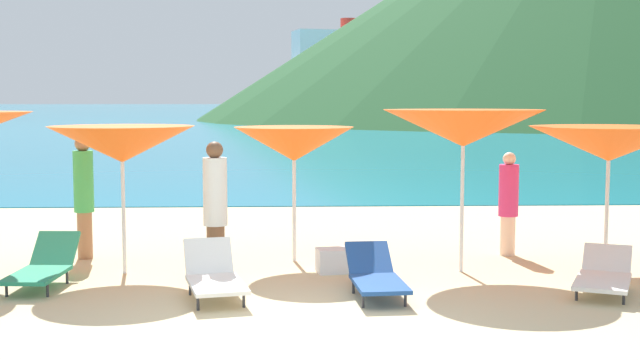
{
  "coord_description": "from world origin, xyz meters",
  "views": [
    {
      "loc": [
        0.02,
        -8.59,
        2.44
      ],
      "look_at": [
        0.5,
        4.3,
        1.2
      ],
      "focal_mm": 47.01,
      "sensor_mm": 36.0,
      "label": 1
    }
  ],
  "objects_px": {
    "umbrella_2": "(294,144)",
    "beachgoer_0": "(84,193)",
    "lounge_chair_3": "(43,266)",
    "beachgoer_4": "(508,201)",
    "cooler_box": "(335,261)",
    "umbrella_4": "(609,144)",
    "umbrella_3": "(463,128)",
    "lounge_chair_2": "(214,276)",
    "lounge_chair_1": "(376,275)",
    "beachgoer_3": "(215,205)",
    "umbrella_1": "(122,144)",
    "cruise_ship": "(374,75)",
    "lounge_chair_0": "(604,275)"
  },
  "relations": [
    {
      "from": "umbrella_1",
      "to": "cruise_ship",
      "type": "distance_m",
      "value": 190.72
    },
    {
      "from": "umbrella_2",
      "to": "beachgoer_3",
      "type": "xyz_separation_m",
      "value": [
        -1.09,
        -1.08,
        -0.77
      ]
    },
    {
      "from": "umbrella_4",
      "to": "beachgoer_0",
      "type": "xyz_separation_m",
      "value": [
        -7.73,
        1.06,
        -0.78
      ]
    },
    {
      "from": "lounge_chair_1",
      "to": "cooler_box",
      "type": "height_order",
      "value": "lounge_chair_1"
    },
    {
      "from": "umbrella_4",
      "to": "beachgoer_0",
      "type": "height_order",
      "value": "umbrella_4"
    },
    {
      "from": "umbrella_4",
      "to": "beachgoer_0",
      "type": "bearing_deg",
      "value": 172.22
    },
    {
      "from": "beachgoer_0",
      "to": "cooler_box",
      "type": "distance_m",
      "value": 4.06
    },
    {
      "from": "umbrella_4",
      "to": "lounge_chair_3",
      "type": "xyz_separation_m",
      "value": [
        -7.81,
        -0.89,
        -1.54
      ]
    },
    {
      "from": "lounge_chair_3",
      "to": "cruise_ship",
      "type": "xyz_separation_m",
      "value": [
        23.6,
        190.07,
        8.0
      ]
    },
    {
      "from": "umbrella_2",
      "to": "umbrella_3",
      "type": "height_order",
      "value": "umbrella_3"
    },
    {
      "from": "umbrella_3",
      "to": "umbrella_4",
      "type": "height_order",
      "value": "umbrella_3"
    },
    {
      "from": "lounge_chair_2",
      "to": "beachgoer_4",
      "type": "relative_size",
      "value": 0.94
    },
    {
      "from": "lounge_chair_1",
      "to": "beachgoer_4",
      "type": "relative_size",
      "value": 0.98
    },
    {
      "from": "lounge_chair_0",
      "to": "lounge_chair_1",
      "type": "bearing_deg",
      "value": -154.08
    },
    {
      "from": "umbrella_4",
      "to": "beachgoer_0",
      "type": "relative_size",
      "value": 1.32
    },
    {
      "from": "lounge_chair_2",
      "to": "cooler_box",
      "type": "xyz_separation_m",
      "value": [
        1.57,
        1.49,
        -0.11
      ]
    },
    {
      "from": "lounge_chair_2",
      "to": "cooler_box",
      "type": "relative_size",
      "value": 3.05
    },
    {
      "from": "lounge_chair_1",
      "to": "beachgoer_4",
      "type": "height_order",
      "value": "beachgoer_4"
    },
    {
      "from": "umbrella_4",
      "to": "beachgoer_4",
      "type": "height_order",
      "value": "umbrella_4"
    },
    {
      "from": "beachgoer_0",
      "to": "cruise_ship",
      "type": "relative_size",
      "value": 0.04
    },
    {
      "from": "umbrella_3",
      "to": "lounge_chair_2",
      "type": "xyz_separation_m",
      "value": [
        -3.37,
        -1.47,
        -1.76
      ]
    },
    {
      "from": "lounge_chair_2",
      "to": "lounge_chair_3",
      "type": "xyz_separation_m",
      "value": [
        -2.3,
        0.74,
        -0.01
      ]
    },
    {
      "from": "cooler_box",
      "to": "cruise_ship",
      "type": "relative_size",
      "value": 0.01
    },
    {
      "from": "umbrella_4",
      "to": "lounge_chair_2",
      "type": "distance_m",
      "value": 5.95
    },
    {
      "from": "umbrella_4",
      "to": "cooler_box",
      "type": "xyz_separation_m",
      "value": [
        -3.94,
        -0.14,
        -1.64
      ]
    },
    {
      "from": "lounge_chair_3",
      "to": "beachgoer_4",
      "type": "xyz_separation_m",
      "value": [
        6.66,
        1.97,
        0.59
      ]
    },
    {
      "from": "umbrella_4",
      "to": "beachgoer_4",
      "type": "distance_m",
      "value": 1.84
    },
    {
      "from": "umbrella_1",
      "to": "cooler_box",
      "type": "height_order",
      "value": "umbrella_1"
    },
    {
      "from": "umbrella_2",
      "to": "lounge_chair_2",
      "type": "distance_m",
      "value": 2.95
    },
    {
      "from": "lounge_chair_0",
      "to": "lounge_chair_3",
      "type": "relative_size",
      "value": 1.05
    },
    {
      "from": "umbrella_1",
      "to": "beachgoer_3",
      "type": "relative_size",
      "value": 1.2
    },
    {
      "from": "beachgoer_3",
      "to": "lounge_chair_2",
      "type": "bearing_deg",
      "value": -78.91
    },
    {
      "from": "umbrella_2",
      "to": "beachgoer_0",
      "type": "bearing_deg",
      "value": 173.96
    },
    {
      "from": "umbrella_4",
      "to": "beachgoer_3",
      "type": "distance_m",
      "value": 5.67
    },
    {
      "from": "umbrella_4",
      "to": "cooler_box",
      "type": "bearing_deg",
      "value": -178.0
    },
    {
      "from": "lounge_chair_2",
      "to": "beachgoer_0",
      "type": "xyz_separation_m",
      "value": [
        -2.22,
        2.68,
        0.75
      ]
    },
    {
      "from": "lounge_chair_1",
      "to": "cruise_ship",
      "type": "xyz_separation_m",
      "value": [
        19.3,
        190.76,
        8.01
      ]
    },
    {
      "from": "umbrella_4",
      "to": "cooler_box",
      "type": "height_order",
      "value": "umbrella_4"
    },
    {
      "from": "umbrella_4",
      "to": "beachgoer_4",
      "type": "bearing_deg",
      "value": 136.8
    },
    {
      "from": "umbrella_2",
      "to": "beachgoer_4",
      "type": "bearing_deg",
      "value": 6.18
    },
    {
      "from": "lounge_chair_2",
      "to": "umbrella_2",
      "type": "bearing_deg",
      "value": 53.52
    },
    {
      "from": "umbrella_1",
      "to": "umbrella_4",
      "type": "bearing_deg",
      "value": 0.62
    },
    {
      "from": "lounge_chair_3",
      "to": "cooler_box",
      "type": "bearing_deg",
      "value": 14.2
    },
    {
      "from": "umbrella_2",
      "to": "beachgoer_0",
      "type": "relative_size",
      "value": 1.08
    },
    {
      "from": "umbrella_3",
      "to": "beachgoer_0",
      "type": "xyz_separation_m",
      "value": [
        -5.59,
        1.21,
        -1.02
      ]
    },
    {
      "from": "lounge_chair_2",
      "to": "umbrella_4",
      "type": "bearing_deg",
      "value": 3.19
    },
    {
      "from": "umbrella_4",
      "to": "beachgoer_3",
      "type": "xyz_separation_m",
      "value": [
        -5.6,
        -0.36,
        -0.81
      ]
    },
    {
      "from": "umbrella_2",
      "to": "cruise_ship",
      "type": "relative_size",
      "value": 0.04
    },
    {
      "from": "umbrella_3",
      "to": "cooler_box",
      "type": "xyz_separation_m",
      "value": [
        -1.8,
        0.02,
        -1.87
      ]
    },
    {
      "from": "beachgoer_0",
      "to": "cooler_box",
      "type": "height_order",
      "value": "beachgoer_0"
    }
  ]
}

